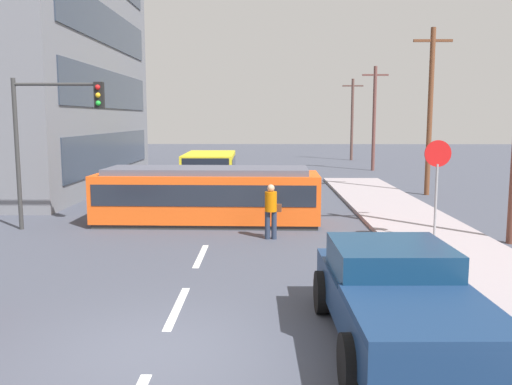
% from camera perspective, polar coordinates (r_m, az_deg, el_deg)
% --- Properties ---
extents(ground_plane, '(120.00, 120.00, 0.00)m').
position_cam_1_polar(ground_plane, '(18.57, -4.35, -3.56)').
color(ground_plane, '#404451').
extents(sidewalk_curb_right, '(3.20, 36.00, 0.14)m').
position_cam_1_polar(sidewalk_curb_right, '(15.46, 20.31, -6.08)').
color(sidewalk_curb_right, '#9B8F95').
rests_on(sidewalk_curb_right, ground).
extents(lane_stripe_1, '(0.16, 2.40, 0.01)m').
position_cam_1_polar(lane_stripe_1, '(10.90, -8.21, -11.79)').
color(lane_stripe_1, silver).
rests_on(lane_stripe_1, ground).
extents(lane_stripe_2, '(0.16, 2.40, 0.01)m').
position_cam_1_polar(lane_stripe_2, '(14.69, -5.76, -6.60)').
color(lane_stripe_2, silver).
rests_on(lane_stripe_2, ground).
extents(lane_stripe_3, '(0.16, 2.40, 0.01)m').
position_cam_1_polar(lane_stripe_3, '(25.07, -3.00, -0.59)').
color(lane_stripe_3, silver).
rests_on(lane_stripe_3, ground).
extents(lane_stripe_4, '(0.16, 2.40, 0.01)m').
position_cam_1_polar(lane_stripe_4, '(31.01, -2.27, 1.02)').
color(lane_stripe_4, silver).
rests_on(lane_stripe_4, ground).
extents(streetcar_tram, '(7.71, 2.71, 1.95)m').
position_cam_1_polar(streetcar_tram, '(19.03, -5.07, -0.22)').
color(streetcar_tram, '#E85116').
rests_on(streetcar_tram, ground).
extents(city_bus, '(2.63, 5.24, 1.84)m').
position_cam_1_polar(city_bus, '(28.61, -4.85, 2.53)').
color(city_bus, gold).
rests_on(city_bus, ground).
extents(pedestrian_crossing, '(0.51, 0.36, 1.67)m').
position_cam_1_polar(pedestrian_crossing, '(16.47, 1.58, -1.66)').
color(pedestrian_crossing, '#242E43').
rests_on(pedestrian_crossing, ground).
extents(pickup_truck_parked, '(2.35, 5.04, 1.55)m').
position_cam_1_polar(pickup_truck_parked, '(9.18, 14.53, -10.49)').
color(pickup_truck_parked, navy).
rests_on(pickup_truck_parked, ground).
extents(stop_sign, '(0.76, 0.07, 2.88)m').
position_cam_1_polar(stop_sign, '(16.47, 18.39, 2.33)').
color(stop_sign, gray).
rests_on(stop_sign, sidewalk_curb_right).
extents(traffic_light_mast, '(2.95, 0.33, 4.91)m').
position_cam_1_polar(traffic_light_mast, '(18.87, -20.55, 6.72)').
color(traffic_light_mast, '#333333').
rests_on(traffic_light_mast, ground).
extents(utility_pole_mid, '(1.80, 0.24, 7.80)m').
position_cam_1_polar(utility_pole_mid, '(27.18, 17.71, 8.32)').
color(utility_pole_mid, brown).
rests_on(utility_pole_mid, ground).
extents(utility_pole_far, '(1.80, 0.24, 7.20)m').
position_cam_1_polar(utility_pole_far, '(39.14, 12.23, 7.77)').
color(utility_pole_far, brown).
rests_on(utility_pole_far, ground).
extents(utility_pole_distant, '(1.80, 0.24, 7.02)m').
position_cam_1_polar(utility_pole_distant, '(48.65, 10.00, 7.69)').
color(utility_pole_distant, brown).
rests_on(utility_pole_distant, ground).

